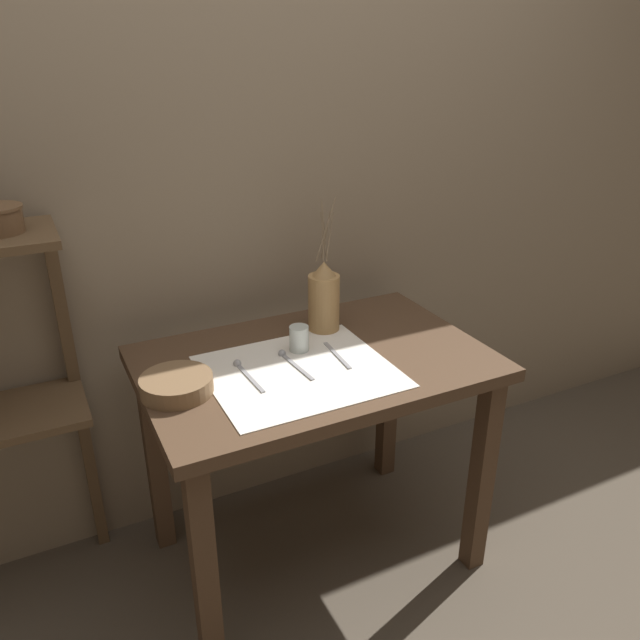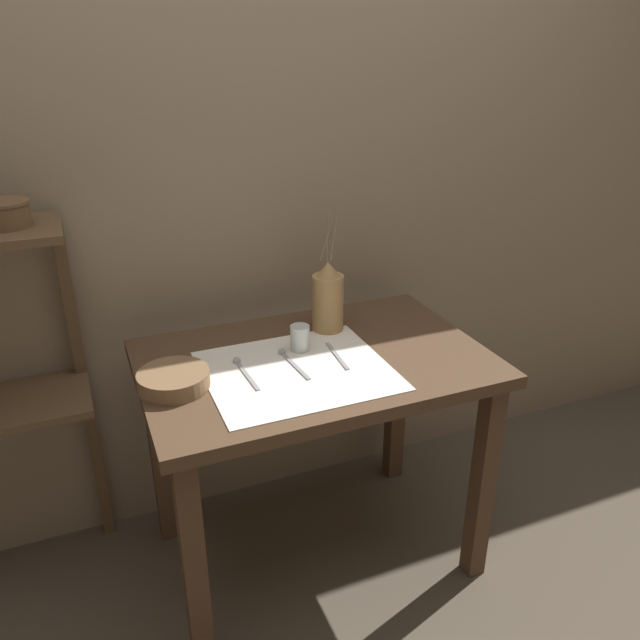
# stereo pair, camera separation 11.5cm
# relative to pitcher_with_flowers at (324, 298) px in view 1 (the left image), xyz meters

# --- Properties ---
(ground_plane) EXTENTS (12.00, 12.00, 0.00)m
(ground_plane) POSITION_rel_pitcher_with_flowers_xyz_m (-0.12, -0.17, -0.88)
(ground_plane) COLOR brown
(stone_wall_back) EXTENTS (7.00, 0.06, 2.40)m
(stone_wall_back) POSITION_rel_pitcher_with_flowers_xyz_m (-0.12, 0.29, 0.32)
(stone_wall_back) COLOR gray
(stone_wall_back) RESTS_ON ground_plane
(wooden_table) EXTENTS (1.04, 0.68, 0.77)m
(wooden_table) POSITION_rel_pitcher_with_flowers_xyz_m (-0.12, -0.17, -0.23)
(wooden_table) COLOR #4C3523
(wooden_table) RESTS_ON ground_plane
(linen_cloth) EXTENTS (0.52, 0.46, 0.00)m
(linen_cloth) POSITION_rel_pitcher_with_flowers_xyz_m (-0.19, -0.23, -0.11)
(linen_cloth) COLOR white
(linen_cloth) RESTS_ON wooden_table
(pitcher_with_flowers) EXTENTS (0.10, 0.10, 0.45)m
(pitcher_with_flowers) POSITION_rel_pitcher_with_flowers_xyz_m (0.00, 0.00, 0.00)
(pitcher_with_flowers) COLOR #A87F4C
(pitcher_with_flowers) RESTS_ON wooden_table
(wooden_bowl) EXTENTS (0.20, 0.20, 0.05)m
(wooden_bowl) POSITION_rel_pitcher_with_flowers_xyz_m (-0.54, -0.19, -0.09)
(wooden_bowl) COLOR brown
(wooden_bowl) RESTS_ON wooden_table
(glass_tumbler_near) EXTENTS (0.06, 0.06, 0.08)m
(glass_tumbler_near) POSITION_rel_pitcher_with_flowers_xyz_m (-0.14, -0.11, -0.07)
(glass_tumbler_near) COLOR #B7C1BC
(glass_tumbler_near) RESTS_ON wooden_table
(spoon_inner) EXTENTS (0.03, 0.20, 0.02)m
(spoon_inner) POSITION_rel_pitcher_with_flowers_xyz_m (-0.34, -0.15, -0.10)
(spoon_inner) COLOR #939399
(spoon_inner) RESTS_ON wooden_table
(spoon_outer) EXTENTS (0.03, 0.20, 0.02)m
(spoon_outer) POSITION_rel_pitcher_with_flowers_xyz_m (-0.20, -0.15, -0.10)
(spoon_outer) COLOR #939399
(spoon_outer) RESTS_ON wooden_table
(fork_outer) EXTENTS (0.02, 0.18, 0.00)m
(fork_outer) POSITION_rel_pitcher_with_flowers_xyz_m (-0.05, -0.19, -0.11)
(fork_outer) COLOR #939399
(fork_outer) RESTS_ON wooden_table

